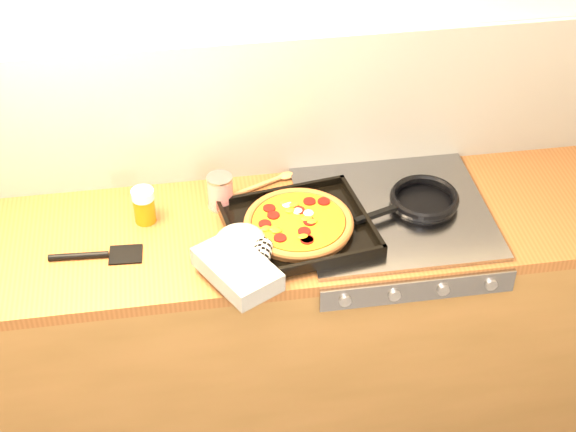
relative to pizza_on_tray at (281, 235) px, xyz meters
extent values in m
plane|color=beige|center=(-0.07, 0.40, 0.30)|extent=(3.20, 0.00, 3.20)
cube|color=white|center=(-0.07, 0.39, 0.20)|extent=(3.20, 0.02, 0.50)
cube|color=olive|center=(-0.07, 0.10, -0.52)|extent=(3.20, 0.60, 0.86)
cube|color=brown|center=(-0.07, 0.10, -0.07)|extent=(3.20, 0.60, 0.04)
cube|color=gray|center=(0.38, -0.20, -0.10)|extent=(0.60, 0.03, 0.08)
cylinder|color=#A5A5AA|center=(0.16, -0.21, -0.10)|extent=(0.04, 0.02, 0.04)
cylinder|color=#A5A5AA|center=(0.31, -0.21, -0.10)|extent=(0.04, 0.02, 0.04)
cylinder|color=#A5A5AA|center=(0.46, -0.21, -0.10)|extent=(0.04, 0.02, 0.04)
cylinder|color=#A5A5AA|center=(0.61, -0.21, -0.10)|extent=(0.04, 0.02, 0.04)
cube|color=gray|center=(0.38, 0.10, -0.04)|extent=(0.60, 0.56, 0.02)
cube|color=black|center=(0.06, 0.05, -0.02)|extent=(0.49, 0.44, 0.01)
cube|color=black|center=(0.03, 0.23, -0.01)|extent=(0.43, 0.08, 0.02)
cube|color=black|center=(0.09, -0.14, -0.01)|extent=(0.43, 0.08, 0.02)
cube|color=black|center=(0.27, 0.08, -0.01)|extent=(0.07, 0.38, 0.02)
cube|color=black|center=(-0.15, 0.01, -0.01)|extent=(0.07, 0.38, 0.02)
cylinder|color=#A66530|center=(0.06, 0.05, -0.01)|extent=(0.37, 0.37, 0.02)
torus|color=#A66530|center=(0.06, 0.05, 0.00)|extent=(0.39, 0.39, 0.03)
cylinder|color=orange|center=(0.06, 0.05, 0.01)|extent=(0.33, 0.33, 0.01)
cylinder|color=maroon|center=(0.09, 0.03, 0.01)|extent=(0.04, 0.04, 0.01)
cylinder|color=maroon|center=(-0.02, 0.12, 0.01)|extent=(0.04, 0.04, 0.01)
cylinder|color=maroon|center=(0.07, -0.05, 0.01)|extent=(0.04, 0.04, 0.01)
cylinder|color=maroon|center=(-0.04, 0.04, 0.01)|extent=(0.04, 0.04, 0.01)
cylinder|color=maroon|center=(0.11, 0.13, 0.01)|extent=(0.04, 0.04, 0.01)
cylinder|color=maroon|center=(0.07, 0.09, 0.01)|extent=(0.04, 0.04, 0.01)
cylinder|color=maroon|center=(-0.01, -0.03, 0.01)|extent=(0.04, 0.04, 0.01)
cylinder|color=maroon|center=(0.16, 0.13, 0.01)|extent=(0.04, 0.04, 0.01)
cylinder|color=maroon|center=(0.07, -0.05, 0.01)|extent=(0.04, 0.04, 0.01)
cylinder|color=maroon|center=(0.07, -0.01, 0.01)|extent=(0.04, 0.04, 0.01)
cylinder|color=maroon|center=(-0.01, 0.08, 0.01)|extent=(0.04, 0.04, 0.01)
ellipsoid|color=#EEA416|center=(-0.02, 0.02, 0.01)|extent=(0.04, 0.03, 0.01)
ellipsoid|color=#EEA416|center=(-0.04, 0.02, 0.01)|extent=(0.04, 0.03, 0.01)
ellipsoid|color=#EEA416|center=(0.04, 0.10, 0.01)|extent=(0.04, 0.03, 0.01)
ellipsoid|color=#EEA416|center=(0.03, 0.14, 0.01)|extent=(0.04, 0.03, 0.01)
ellipsoid|color=#EEA416|center=(0.06, -0.04, 0.01)|extent=(0.04, 0.03, 0.01)
ellipsoid|color=#EEA416|center=(0.10, 0.03, 0.01)|extent=(0.04, 0.03, 0.01)
ellipsoid|color=#EEA416|center=(0.09, 0.05, 0.01)|extent=(0.04, 0.03, 0.01)
ellipsoid|color=#EEA416|center=(-0.01, 0.00, 0.01)|extent=(0.04, 0.03, 0.01)
ellipsoid|color=#EEA416|center=(0.06, 0.12, 0.01)|extent=(0.04, 0.03, 0.01)
ellipsoid|color=silver|center=(0.04, 0.13, 0.01)|extent=(0.04, 0.04, 0.01)
ellipsoid|color=silver|center=(0.07, 0.09, 0.01)|extent=(0.04, 0.04, 0.01)
ellipsoid|color=silver|center=(0.10, 0.08, 0.01)|extent=(0.04, 0.04, 0.01)
cube|color=black|center=(-0.15, -0.15, 0.01)|extent=(0.26, 0.30, 0.06)
ellipsoid|color=black|center=(-0.13, -0.02, 0.01)|extent=(0.17, 0.17, 0.06)
cylinder|color=black|center=(-0.08, -0.10, 0.01)|extent=(0.08, 0.12, 0.06)
cylinder|color=black|center=(0.48, 0.12, -0.03)|extent=(0.26, 0.26, 0.01)
torus|color=black|center=(0.48, 0.12, -0.01)|extent=(0.28, 0.28, 0.02)
cube|color=black|center=(0.31, 0.06, 0.00)|extent=(0.16, 0.07, 0.01)
cylinder|color=#B00E18|center=(-0.16, 0.23, 0.01)|extent=(0.09, 0.09, 0.11)
cylinder|color=#B2B2B7|center=(-0.16, 0.23, 0.07)|extent=(0.10, 0.10, 0.01)
cylinder|color=#B2B2B7|center=(-0.16, 0.23, -0.04)|extent=(0.10, 0.10, 0.01)
cylinder|color=#C9680B|center=(-0.41, 0.19, 0.00)|extent=(0.08, 0.08, 0.09)
cylinder|color=silver|center=(-0.41, 0.19, 0.06)|extent=(0.09, 0.09, 0.03)
cylinder|color=#A47245|center=(-0.06, 0.29, -0.04)|extent=(0.24, 0.12, 0.02)
ellipsoid|color=#A47245|center=(0.07, 0.35, -0.04)|extent=(0.07, 0.06, 0.02)
cube|color=black|center=(-0.47, 0.03, -0.04)|extent=(0.10, 0.09, 0.01)
cylinder|color=black|center=(-0.62, 0.04, -0.04)|extent=(0.18, 0.03, 0.02)
camera|label=1|loc=(-0.29, -2.03, 1.74)|focal=55.00mm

